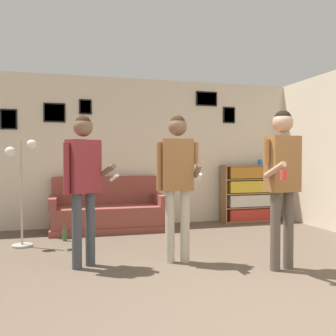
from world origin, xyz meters
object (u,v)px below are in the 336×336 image
Objects in this scene: person_player_foreground_left at (83,174)px; bottle_on_floor at (65,235)px; drinking_cup at (260,162)px; person_watcher_holding_cup at (283,171)px; floor_lamp at (21,177)px; person_player_foreground_center at (178,171)px; couch at (108,213)px; bookshelf at (250,193)px.

person_player_foreground_left reaches higher than bottle_on_floor.
bottle_on_floor is 3.96m from drinking_cup.
bottle_on_floor is at bearing 137.65° from person_watcher_holding_cup.
bottle_on_floor is (-2.33, 2.13, -1.00)m from person_watcher_holding_cup.
floor_lamp is 2.29m from person_player_foreground_center.
floor_lamp is at bearing 146.72° from person_watcher_holding_cup.
person_player_foreground_center is 15.36× the size of drinking_cup.
person_player_foreground_left is at bearing -57.34° from floor_lamp.
floor_lamp is 0.86× the size of person_player_foreground_center.
person_player_foreground_left is (0.79, -1.23, 0.09)m from floor_lamp.
bottle_on_floor is (0.57, 0.22, -0.88)m from floor_lamp.
couch is 1.70m from floor_lamp.
person_player_foreground_left is 1.09m from person_player_foreground_center.
couch is 2.82m from bookshelf.
person_watcher_holding_cup is at bearing -29.65° from person_player_foreground_center.
floor_lamp is at bearing -165.82° from drinking_cup.
person_player_foreground_left is 0.99× the size of person_player_foreground_center.
couch is at bearing 34.68° from floor_lamp.
couch is 1.10× the size of person_player_foreground_center.
floor_lamp reaches higher than drinking_cup.
couch is 1.11× the size of person_player_foreground_left.
person_watcher_holding_cup is (-1.18, -2.99, 0.55)m from bookshelf.
person_player_foreground_center is at bearing -75.12° from couch.
floor_lamp is 13.18× the size of drinking_cup.
floor_lamp is at bearing 144.83° from person_player_foreground_center.
couch is 1.65× the size of bookshelf.
floor_lamp reaches higher than bookshelf.
bottle_on_floor is (-0.71, -0.67, -0.20)m from couch.
person_player_foreground_center reaches higher than drinking_cup.
drinking_cup is at bearing 14.18° from floor_lamp.
person_watcher_holding_cup is 3.31m from bottle_on_floor.
couch is at bearing -176.03° from bookshelf.
drinking_cup is at bearing 44.83° from person_player_foreground_center.
person_player_foreground_left is 7.32× the size of bottle_on_floor.
couch is 1.28× the size of floor_lamp.
drinking_cup is (3.72, 0.86, 1.06)m from bottle_on_floor.
bookshelf is at bearing 68.53° from person_watcher_holding_cup.
person_player_foreground_left is 2.22m from person_watcher_holding_cup.
bottle_on_floor is at bearing -166.16° from bookshelf.
bookshelf is 3.64m from bottle_on_floor.
drinking_cup is (4.29, 1.08, 0.18)m from floor_lamp.
drinking_cup is (3.00, 0.19, 0.86)m from couch.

